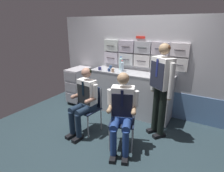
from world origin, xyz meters
name	(u,v)px	position (x,y,z in m)	size (l,w,h in m)	color
ground	(109,138)	(0.00, 0.00, -0.02)	(4.80, 4.80, 0.04)	#223137
galley_bulkhead	(140,66)	(0.00, 1.37, 1.06)	(4.20, 0.14, 2.15)	#B1B1B7
galley_counter	(131,93)	(-0.09, 1.09, 0.49)	(1.85, 0.53, 0.97)	#A9ABB0
service_trolley	(79,84)	(-1.51, 1.00, 0.49)	(0.40, 0.65, 0.91)	black
folding_chair_left	(91,103)	(-0.46, 0.08, 0.53)	(0.45, 0.45, 0.86)	#A8AAAF
crew_member_left	(84,99)	(-0.48, -0.08, 0.69)	(0.48, 0.62, 1.25)	black
folding_chair_right	(123,114)	(0.28, -0.01, 0.53)	(0.51, 0.51, 0.86)	#A8AAAF
crew_member_right	(122,109)	(0.33, -0.16, 0.71)	(0.54, 0.68, 1.28)	black
crew_member_standing	(161,83)	(0.73, 0.53, 1.00)	(0.45, 0.40, 1.68)	black
water_bottle_tall	(121,64)	(-0.39, 1.17, 1.12)	(0.08, 0.08, 0.31)	#AEDCDB
water_bottle_clear	(161,68)	(0.53, 1.18, 1.12)	(0.07, 0.07, 0.31)	silver
water_bottle_blue_cap	(122,66)	(-0.31, 1.08, 1.09)	(0.07, 0.07, 0.24)	silver
paper_cup_tan	(100,68)	(-0.80, 0.92, 1.01)	(0.08, 0.08, 0.07)	navy
coffee_cup_white	(111,67)	(-0.67, 1.18, 1.01)	(0.07, 0.07, 0.06)	navy
espresso_cup_small	(109,70)	(-0.56, 0.93, 1.01)	(0.06, 0.06, 0.06)	navy
coffee_cup_spare	(113,70)	(-0.45, 0.90, 1.02)	(0.06, 0.06, 0.08)	tan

